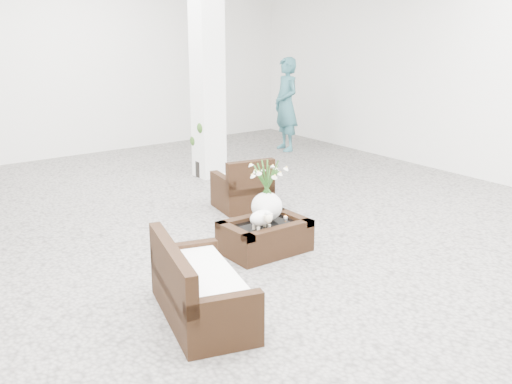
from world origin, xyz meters
TOP-DOWN VIEW (x-y plane):
  - ground at (0.00, 0.00)m, footprint 11.00×11.00m
  - column at (1.20, 2.80)m, footprint 0.40×0.40m
  - coffee_table at (-0.03, -0.31)m, footprint 0.90×0.60m
  - sheep_figurine at (-0.15, -0.41)m, footprint 0.28×0.23m
  - planter_narcissus at (0.07, -0.21)m, footprint 0.44×0.44m
  - tealight at (0.27, -0.29)m, footprint 0.04×0.04m
  - armchair at (0.66, 1.12)m, footprint 0.76×0.73m
  - loveseat at (-1.36, -1.20)m, footprint 0.93×1.40m
  - topiary at (1.18, 2.83)m, footprint 0.42×0.42m
  - shopper at (3.39, 3.59)m, footprint 0.52×0.69m

SIDE VIEW (x-z plane):
  - ground at x=0.00m, z-range 0.00..0.00m
  - coffee_table at x=-0.03m, z-range 0.00..0.31m
  - tealight at x=0.27m, z-range 0.31..0.34m
  - loveseat at x=-1.36m, z-range 0.00..0.68m
  - armchair at x=0.66m, z-range 0.00..0.70m
  - sheep_figurine at x=-0.15m, z-range 0.31..0.52m
  - planter_narcissus at x=0.07m, z-range 0.31..1.11m
  - topiary at x=1.18m, z-range 0.00..1.58m
  - shopper at x=3.39m, z-range 0.00..1.72m
  - column at x=1.20m, z-range 0.00..3.50m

